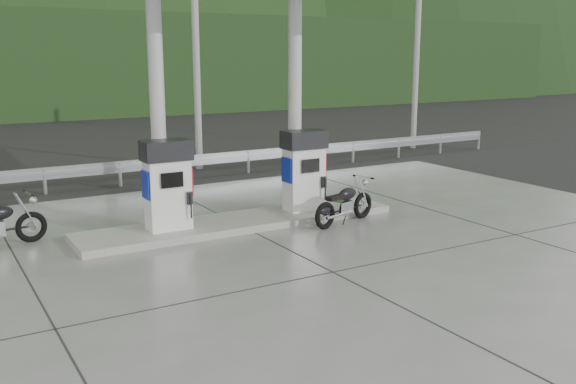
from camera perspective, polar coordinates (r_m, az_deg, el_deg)
ground at (r=11.72m, az=1.23°, el=-5.84°), size 160.00×160.00×0.00m
forecourt_apron at (r=11.72m, az=1.23°, el=-5.79°), size 18.00×14.00×0.02m
pump_island at (r=13.80m, az=-4.25°, el=-2.67°), size 7.00×1.40×0.15m
gas_pump_left at (r=12.97m, az=-10.66°, el=0.61°), size 0.95×0.55×1.80m
gas_pump_right at (r=14.34m, az=1.43°, el=1.92°), size 0.95×0.55×1.80m
canopy_column_left at (r=13.12m, az=-11.54°, el=7.77°), size 0.30×0.30×5.00m
canopy_column_right at (r=14.49m, az=0.62°, el=8.41°), size 0.30×0.30×5.00m
guardrail at (r=18.66m, az=-11.81°, el=2.95°), size 26.00×0.16×1.42m
road at (r=22.08m, az=-14.69°, el=2.36°), size 60.00×7.00×0.01m
utility_pole_b at (r=20.54m, az=-8.20°, el=13.12°), size 0.22×0.22×8.00m
utility_pole_c at (r=25.39m, az=11.41°, el=12.81°), size 0.22×0.22×8.00m
tree_band at (r=39.91m, az=-22.46°, el=10.41°), size 80.00×6.00×6.00m
motorcycle_right at (r=13.91m, az=5.05°, el=-1.11°), size 1.84×1.01×0.83m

